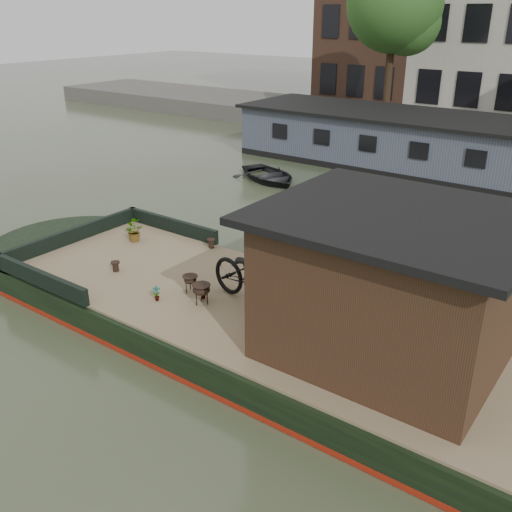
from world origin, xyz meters
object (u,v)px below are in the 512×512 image
Objects in this scene: brazier_rear at (190,284)px; potted_plant_a at (203,290)px; cabin at (390,284)px; dinghy at (269,172)px; bicycle at (256,277)px; brazier_front at (202,294)px.

potted_plant_a is at bearing -11.08° from brazier_rear.
cabin is 12.73m from dinghy.
bicycle is 6.37× the size of brazier_rear.
potted_plant_a is 0.21m from brazier_front.
cabin reaches higher than bicycle.
brazier_rear is (-4.02, -0.30, -1.05)m from cabin.
cabin is 4.16m from brazier_rear.
cabin is 1.78× the size of bicycle.
potted_plant_a is at bearing -125.19° from dinghy.
brazier_front is 11.01m from dinghy.
cabin is at bearing -81.27° from bicycle.
brazier_front is 0.13× the size of dinghy.
bicycle is at bearing 32.29° from brazier_front.
cabin is at bearing 4.20° from brazier_rear.
cabin is 2.71m from bicycle.
bicycle is 0.74× the size of dinghy.
dinghy is (-5.21, 9.68, -0.54)m from brazier_front.
cabin is 3.69m from brazier_front.
bicycle reaches higher than dinghy.
brazier_front is (-3.51, -0.54, -1.02)m from cabin.
potted_plant_a is (-1.00, -0.39, -0.40)m from bicycle.
cabin is 9.85× the size of brazier_front.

